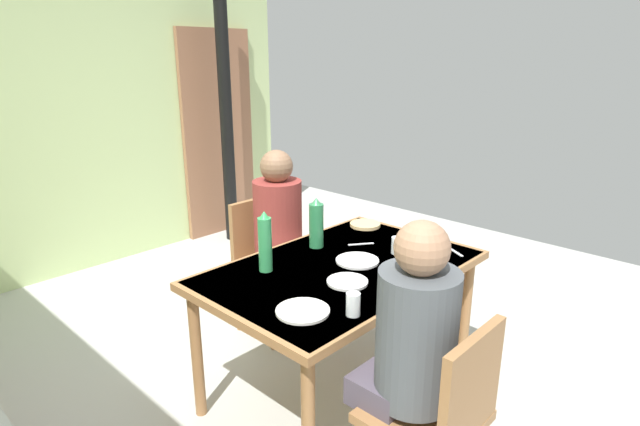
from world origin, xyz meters
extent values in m
plane|color=#B5B7B0|center=(0.00, 0.00, 0.00)|extent=(6.59, 6.59, 0.00)
cube|color=#BED490|center=(0.00, 2.53, 1.25)|extent=(4.20, 0.10, 2.51)
cube|color=#926044|center=(1.39, 2.45, 1.00)|extent=(0.80, 0.05, 2.00)
cylinder|color=black|center=(1.29, 2.18, 1.25)|extent=(0.12, 0.12, 2.51)
cube|color=#9D6C41|center=(0.21, -0.19, 0.71)|extent=(1.42, 0.91, 0.04)
cube|color=beige|center=(0.21, -0.19, 0.73)|extent=(1.36, 0.88, 0.00)
cylinder|color=#9D6C41|center=(0.85, -0.58, 0.35)|extent=(0.06, 0.06, 0.69)
cylinder|color=#9D6C41|center=(-0.42, 0.20, 0.35)|extent=(0.06, 0.06, 0.69)
cylinder|color=#9D6C41|center=(0.85, 0.20, 0.35)|extent=(0.06, 0.06, 0.69)
cube|color=#9D6C41|center=(-0.16, -0.93, 0.45)|extent=(0.40, 0.40, 0.04)
cube|color=#9D6C41|center=(-0.16, -1.11, 0.66)|extent=(0.38, 0.04, 0.42)
cylinder|color=#9D6C41|center=(0.01, -0.76, 0.21)|extent=(0.04, 0.04, 0.41)
cube|color=#9D6C41|center=(0.40, 0.55, 0.45)|extent=(0.40, 0.40, 0.04)
cube|color=#9D6C41|center=(0.40, 0.73, 0.66)|extent=(0.38, 0.04, 0.42)
cylinder|color=#9D6C41|center=(0.57, 0.38, 0.21)|extent=(0.04, 0.04, 0.41)
cylinder|color=#9D6C41|center=(0.23, 0.38, 0.21)|extent=(0.04, 0.04, 0.41)
cylinder|color=#9D6C41|center=(0.57, 0.72, 0.21)|extent=(0.04, 0.04, 0.41)
cylinder|color=#9D6C41|center=(0.23, 0.72, 0.21)|extent=(0.04, 0.04, 0.41)
cube|color=#504857|center=(-0.16, -0.77, 0.51)|extent=(0.30, 0.22, 0.12)
cylinder|color=#4C5156|center=(-0.16, -0.88, 0.77)|extent=(0.30, 0.30, 0.52)
sphere|color=#A87A5B|center=(-0.16, -0.88, 1.12)|extent=(0.20, 0.20, 0.20)
cube|color=brown|center=(0.40, 0.39, 0.51)|extent=(0.30, 0.22, 0.12)
cylinder|color=maroon|center=(0.40, 0.50, 0.77)|extent=(0.30, 0.30, 0.52)
sphere|color=#846047|center=(0.40, 0.50, 1.12)|extent=(0.20, 0.20, 0.20)
cylinder|color=#2B7A47|center=(0.32, 0.09, 0.86)|extent=(0.08, 0.08, 0.25)
cone|color=#35804F|center=(0.32, 0.09, 1.00)|extent=(0.06, 0.06, 0.04)
cylinder|color=#359756|center=(-0.09, 0.05, 0.87)|extent=(0.07, 0.07, 0.27)
cone|color=green|center=(-0.09, 0.05, 1.03)|extent=(0.05, 0.05, 0.04)
cylinder|color=#EFE2CD|center=(0.71, -0.32, 0.76)|extent=(0.17, 0.17, 0.05)
cylinder|color=white|center=(-0.26, -0.39, 0.74)|extent=(0.23, 0.23, 0.01)
cylinder|color=white|center=(0.31, -0.21, 0.74)|extent=(0.22, 0.22, 0.01)
cylinder|color=white|center=(0.08, -0.34, 0.74)|extent=(0.20, 0.20, 0.01)
cylinder|color=silver|center=(0.42, -0.55, 0.79)|extent=(0.06, 0.06, 0.10)
cylinder|color=silver|center=(-0.14, -0.56, 0.78)|extent=(0.06, 0.06, 0.10)
cylinder|color=silver|center=(0.55, -0.29, 0.78)|extent=(0.06, 0.06, 0.09)
cylinder|color=#DBB77A|center=(0.79, 0.11, 0.74)|extent=(0.19, 0.19, 0.02)
cube|color=silver|center=(0.44, -0.39, 0.74)|extent=(0.14, 0.08, 0.00)
cube|color=silver|center=(0.78, -0.51, 0.74)|extent=(0.09, 0.14, 0.00)
cube|color=silver|center=(0.52, -0.07, 0.74)|extent=(0.13, 0.10, 0.00)
camera|label=1|loc=(-1.60, -1.75, 1.76)|focal=28.60mm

